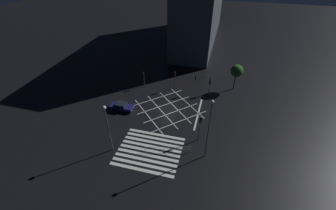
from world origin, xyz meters
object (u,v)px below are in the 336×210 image
Objects in this scene: traffic_light_se_cross at (200,124)px; street_tree_near at (237,71)px; traffic_light_ne_main at (202,81)px; street_lamp_east at (107,120)px; waiting_car at (122,106)px; street_lamp_west at (209,122)px; traffic_light_median_north at (175,77)px; traffic_light_nw_cross at (144,76)px; traffic_light_ne_cross at (210,84)px.

street_tree_near is (4.88, 16.84, 1.05)m from traffic_light_se_cross.
traffic_light_ne_main is 0.50× the size of street_lamp_east.
waiting_car is (-13.40, -9.15, -2.37)m from traffic_light_ne_main.
waiting_car is (-16.34, 7.35, -5.85)m from street_lamp_west.
street_lamp_west reaches higher than traffic_light_se_cross.
waiting_car is (-14.96, 4.15, -2.54)m from traffic_light_se_cross.
waiting_car is at bearing 74.49° from traffic_light_se_cross.
traffic_light_median_north is at bearing 75.71° from street_lamp_east.
traffic_light_median_north is 12.52m from street_tree_near.
traffic_light_ne_main is at bearing 91.91° from traffic_light_nw_cross.
traffic_light_nw_cross is 9.02m from waiting_car.
waiting_car is at bearing -147.39° from street_tree_near.
traffic_light_ne_cross is at bearing -146.73° from street_tree_near.
traffic_light_ne_cross is at bearing 93.15° from traffic_light_nw_cross.
traffic_light_ne_main is 1.18× the size of traffic_light_nw_cross.
street_lamp_east is 1.89× the size of waiting_car.
traffic_light_nw_cross is at bearing 1.91° from traffic_light_ne_main.
traffic_light_ne_cross is 0.33× the size of street_lamp_west.
street_tree_near is at bearing 123.27° from traffic_light_ne_cross.
street_lamp_west reaches higher than traffic_light_median_north.
street_lamp_east is at bearing 60.73° from traffic_light_ne_main.
street_tree_near reaches higher than traffic_light_ne_main.
street_tree_near is (3.49, 20.04, -2.26)m from street_lamp_west.
traffic_light_ne_main is 21.72m from street_lamp_east.
traffic_light_nw_cross is at bearing 81.80° from waiting_car.
traffic_light_se_cross reaches higher than waiting_car.
street_tree_near is at bearing 101.99° from traffic_light_nw_cross.
traffic_light_se_cross is 13.53m from street_lamp_east.
traffic_light_ne_main is 0.94× the size of waiting_car.
traffic_light_se_cross reaches higher than traffic_light_ne_main.
traffic_light_ne_cross is at bearing 32.39° from waiting_car.
street_lamp_east is at bearing 114.45° from traffic_light_se_cross.
street_lamp_east is (-10.54, -18.80, 2.72)m from traffic_light_ne_main.
traffic_light_nw_cross is at bearing 46.72° from traffic_light_se_cross.
street_lamp_east is 1.47× the size of street_tree_near.
traffic_light_se_cross is 1.11× the size of traffic_light_ne_main.
street_lamp_west is at bearing -156.54° from traffic_light_se_cross.
traffic_light_ne_main is 0.41× the size of street_lamp_west.
street_lamp_west is 2.31× the size of waiting_car.
street_lamp_east reaches higher than traffic_light_ne_cross.
traffic_light_median_north is 0.72× the size of street_tree_near.
street_lamp_east reaches higher than traffic_light_ne_main.
street_lamp_east is at bearing -32.31° from traffic_light_ne_cross.
street_tree_near reaches higher than traffic_light_ne_cross.
street_lamp_east is (-12.10, -5.50, 2.55)m from traffic_light_se_cross.
traffic_light_se_cross is 18.83m from traffic_light_nw_cross.
traffic_light_ne_main is 1.76m from traffic_light_ne_cross.
traffic_light_median_north is 0.49× the size of street_lamp_east.
traffic_light_ne_cross is at bearing 94.66° from street_lamp_west.
traffic_light_nw_cross is 18.76m from street_lamp_east.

